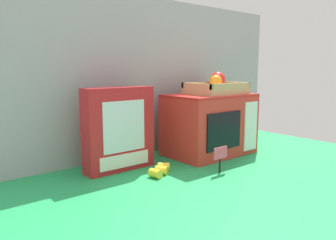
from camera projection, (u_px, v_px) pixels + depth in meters
name	position (u px, v px, depth m)	size (l,w,h in m)	color
ground_plane	(176.00, 159.00, 1.44)	(1.70, 1.70, 0.00)	#219E54
display_back_panel	(150.00, 77.00, 1.53)	(1.61, 0.03, 0.70)	#A0A3A8
toy_microwave	(209.00, 124.00, 1.52)	(0.39, 0.26, 0.28)	red
food_groups_crate	(216.00, 87.00, 1.52)	(0.26, 0.18, 0.10)	tan
cookie_set_box	(119.00, 129.00, 1.28)	(0.28, 0.08, 0.32)	red
price_sign	(220.00, 156.00, 1.25)	(0.07, 0.01, 0.10)	black
loose_toy_banana	(160.00, 170.00, 1.24)	(0.12, 0.10, 0.03)	yellow
loose_toy_apple	(246.00, 137.00, 1.78)	(0.06, 0.06, 0.06)	red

